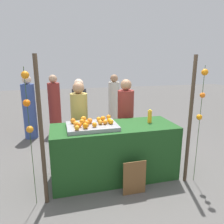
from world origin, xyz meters
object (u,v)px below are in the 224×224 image
object	(u,v)px
juice_bottle	(150,116)
vendor_right	(125,122)
chalkboard_sign	(134,178)
vendor_left	(80,126)
stall_counter	(114,152)
orange_0	(79,125)
orange_1	(105,122)

from	to	relation	value
juice_bottle	vendor_right	xyz separation A→B (m)	(-0.22, 0.68, -0.28)
juice_bottle	vendor_right	distance (m)	0.76
chalkboard_sign	vendor_left	world-z (taller)	vendor_left
stall_counter	vendor_right	xyz separation A→B (m)	(0.43, 0.71, 0.29)
orange_0	vendor_right	bearing A→B (deg)	39.31
orange_1	vendor_right	xyz separation A→B (m)	(0.60, 0.78, -0.26)
vendor_left	vendor_right	size ratio (longest dim) A/B	0.98
orange_0	vendor_right	xyz separation A→B (m)	(1.01, 0.83, -0.26)
chalkboard_sign	vendor_left	xyz separation A→B (m)	(-0.66, 1.26, 0.48)
orange_0	juice_bottle	world-z (taller)	juice_bottle
orange_1	vendor_left	distance (m)	0.88
stall_counter	vendor_left	world-z (taller)	vendor_left
orange_0	stall_counter	bearing A→B (deg)	11.58
orange_0	juice_bottle	size ratio (longest dim) A/B	0.33
orange_0	vendor_left	bearing A→B (deg)	84.09
juice_bottle	chalkboard_sign	world-z (taller)	juice_bottle
chalkboard_sign	vendor_right	size ratio (longest dim) A/B	0.34
stall_counter	orange_0	bearing A→B (deg)	-168.42
stall_counter	vendor_left	distance (m)	0.90
stall_counter	chalkboard_sign	size ratio (longest dim) A/B	3.81
orange_0	vendor_left	distance (m)	0.86
orange_0	vendor_left	world-z (taller)	vendor_left
chalkboard_sign	juice_bottle	bearing A→B (deg)	50.87
vendor_right	vendor_left	bearing A→B (deg)	-179.14
juice_bottle	vendor_left	bearing A→B (deg)	149.85
vendor_left	chalkboard_sign	bearing A→B (deg)	-62.34
orange_1	chalkboard_sign	xyz separation A→B (m)	(0.33, -0.49, -0.75)
vendor_left	orange_1	bearing A→B (deg)	-66.78
orange_1	vendor_left	bearing A→B (deg)	113.22
orange_0	orange_1	size ratio (longest dim) A/B	1.02
stall_counter	vendor_right	size ratio (longest dim) A/B	1.28
orange_0	juice_bottle	distance (m)	1.24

